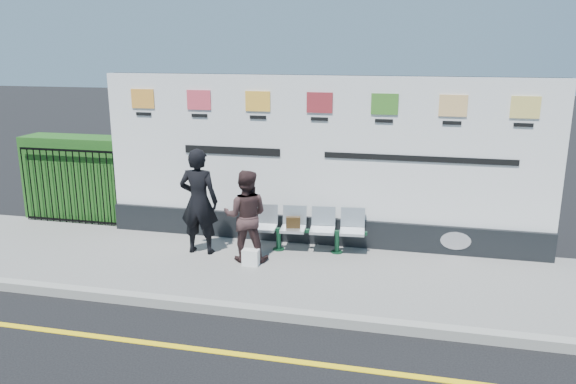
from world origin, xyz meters
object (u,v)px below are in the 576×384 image
at_px(billboard, 319,173).
at_px(woman_left, 199,201).
at_px(bench, 308,240).
at_px(woman_right, 246,216).

relative_size(billboard, woman_left, 4.35).
distance_m(bench, woman_right, 1.25).
xyz_separation_m(billboard, woman_left, (-1.91, -0.98, -0.38)).
distance_m(billboard, woman_left, 2.18).
relative_size(bench, woman_right, 1.27).
bearing_deg(bench, woman_right, -150.76).
bearing_deg(bench, billboard, 73.23).
bearing_deg(woman_left, bench, -166.55).
height_order(bench, woman_left, woman_left).
xyz_separation_m(woman_left, woman_right, (0.88, -0.16, -0.15)).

